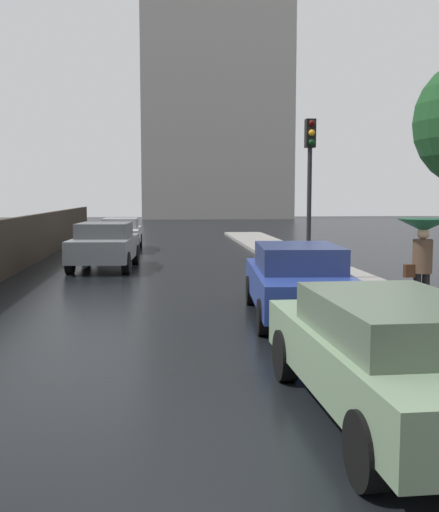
# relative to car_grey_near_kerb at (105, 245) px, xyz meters

# --- Properties ---
(ground) EXTENTS (120.00, 120.00, 0.00)m
(ground) POSITION_rel_car_grey_near_kerb_xyz_m (1.61, -13.32, -0.79)
(ground) COLOR black
(car_grey_near_kerb) EXTENTS (2.11, 4.17, 1.49)m
(car_grey_near_kerb) POSITION_rel_car_grey_near_kerb_xyz_m (0.00, 0.00, 0.00)
(car_grey_near_kerb) COLOR slate
(car_grey_near_kerb) RESTS_ON ground
(car_silver_mid_road) EXTENTS (1.74, 4.09, 1.39)m
(car_silver_mid_road) POSITION_rel_car_grey_near_kerb_xyz_m (0.07, 6.58, -0.06)
(car_silver_mid_road) COLOR #B2B5BA
(car_silver_mid_road) RESTS_ON ground
(car_blue_far_ahead) EXTENTS (2.06, 4.53, 1.43)m
(car_blue_far_ahead) POSITION_rel_car_grey_near_kerb_xyz_m (4.49, -8.35, -0.04)
(car_blue_far_ahead) COLOR navy
(car_blue_far_ahead) RESTS_ON ground
(car_green_behind_camera) EXTENTS (1.84, 4.50, 1.35)m
(car_green_behind_camera) POSITION_rel_car_grey_near_kerb_xyz_m (4.25, -13.76, -0.06)
(car_green_behind_camera) COLOR slate
(car_green_behind_camera) RESTS_ON ground
(pedestrian_with_umbrella_far) EXTENTS (0.97, 0.97, 1.82)m
(pedestrian_with_umbrella_far) POSITION_rel_car_grey_near_kerb_xyz_m (6.65, -9.08, 0.79)
(pedestrian_with_umbrella_far) COLOR black
(pedestrian_with_umbrella_far) RESTS_ON sidewalk_strip
(traffic_light) EXTENTS (0.26, 0.39, 4.26)m
(traffic_light) POSITION_rel_car_grey_near_kerb_xyz_m (5.81, -3.79, 2.31)
(traffic_light) COLOR black
(traffic_light) RESTS_ON sidewalk_strip
(distant_tower) EXTENTS (15.09, 6.20, 22.45)m
(distant_tower) POSITION_rel_car_grey_near_kerb_xyz_m (7.38, 42.26, 10.44)
(distant_tower) COLOR #9E9993
(distant_tower) RESTS_ON ground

